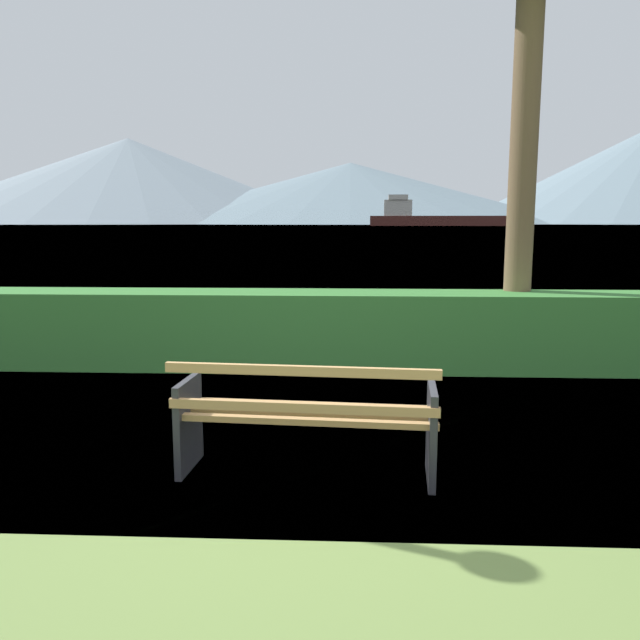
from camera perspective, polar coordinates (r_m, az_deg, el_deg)
name	(u,v)px	position (r m, az deg, el deg)	size (l,w,h in m)	color
ground_plane	(308,473)	(4.73, -1.13, -13.60)	(1400.00, 1400.00, 0.00)	olive
water_surface	(350,226)	(313.37, 2.69, 8.51)	(620.00, 620.00, 0.00)	slate
park_bench	(306,418)	(4.52, -1.26, -8.86)	(1.88, 0.71, 0.87)	tan
hedge_row	(326,330)	(7.86, 0.51, -0.90)	(12.13, 0.83, 0.95)	#387A33
cargo_ship_large	(435,217)	(296.91, 10.33, 9.11)	(70.29, 13.40, 13.95)	#471E19
distant_hills	(355,182)	(598.90, 3.20, 12.31)	(863.88, 410.06, 88.29)	gray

